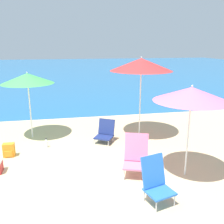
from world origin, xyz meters
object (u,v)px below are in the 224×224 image
object	(u,v)px
beach_umbrella_red	(141,65)
water_bottle	(46,144)
beach_umbrella_green	(27,78)
beach_chair_blue	(156,180)
beach_umbrella_pink	(192,94)
beach_chair_navy	(105,132)
beach_chair_pink	(136,155)
backpack_orange	(9,150)

from	to	relation	value
beach_umbrella_red	water_bottle	xyz separation A→B (m)	(-2.81, -0.41, -2.10)
beach_umbrella_green	beach_chair_blue	bearing A→B (deg)	-55.84
beach_umbrella_pink	beach_chair_navy	world-z (taller)	beach_umbrella_pink
beach_umbrella_green	beach_umbrella_pink	distance (m)	4.67
beach_umbrella_red	beach_chair_blue	world-z (taller)	beach_umbrella_red
beach_umbrella_red	beach_chair_pink	distance (m)	2.99
beach_umbrella_pink	beach_chair_blue	bearing A→B (deg)	-142.47
beach_umbrella_red	beach_chair_navy	distance (m)	2.24
beach_umbrella_green	beach_chair_blue	size ratio (longest dim) A/B	2.39
water_bottle	beach_umbrella_pink	bearing A→B (deg)	-34.82
backpack_orange	beach_umbrella_green	bearing A→B (deg)	71.77
beach_chair_blue	backpack_orange	bearing A→B (deg)	124.57
beach_umbrella_green	beach_chair_navy	distance (m)	2.75
beach_umbrella_pink	water_bottle	bearing A→B (deg)	145.18
beach_umbrella_pink	beach_chair_navy	size ratio (longest dim) A/B	2.83
beach_umbrella_red	water_bottle	bearing A→B (deg)	-171.68
beach_umbrella_red	beach_chair_pink	size ratio (longest dim) A/B	2.74
beach_umbrella_pink	backpack_orange	world-z (taller)	beach_umbrella_pink
beach_umbrella_pink	beach_chair_pink	world-z (taller)	beach_umbrella_pink
beach_chair_pink	water_bottle	xyz separation A→B (m)	(-2.02, 1.87, -0.33)
beach_umbrella_pink	beach_chair_navy	distance (m)	3.06
beach_chair_pink	beach_chair_navy	world-z (taller)	beach_chair_pink
beach_umbrella_red	water_bottle	world-z (taller)	beach_umbrella_red
beach_umbrella_green	beach_umbrella_red	bearing A→B (deg)	-8.49
beach_chair_navy	backpack_orange	xyz separation A→B (m)	(-2.58, -0.54, -0.12)
water_bottle	beach_chair_navy	bearing A→B (deg)	4.45
beach_umbrella_red	beach_umbrella_pink	xyz separation A→B (m)	(0.26, -2.55, -0.40)
beach_umbrella_red	beach_chair_blue	size ratio (longest dim) A/B	2.90
beach_umbrella_red	beach_umbrella_green	world-z (taller)	beach_umbrella_red
beach_umbrella_pink	beach_umbrella_green	bearing A→B (deg)	139.40
beach_umbrella_pink	backpack_orange	size ratio (longest dim) A/B	5.73
backpack_orange	beach_chair_navy	bearing A→B (deg)	11.80
beach_chair_blue	beach_chair_navy	distance (m)	3.05
beach_chair_navy	water_bottle	xyz separation A→B (m)	(-1.68, -0.13, -0.19)
backpack_orange	water_bottle	bearing A→B (deg)	24.36
beach_umbrella_green	beach_chair_navy	size ratio (longest dim) A/B	2.85
beach_umbrella_green	beach_chair_pink	bearing A→B (deg)	-47.96
beach_umbrella_green	beach_chair_navy	world-z (taller)	beach_umbrella_green
beach_chair_pink	beach_chair_blue	size ratio (longest dim) A/B	1.06
beach_umbrella_green	backpack_orange	size ratio (longest dim) A/B	5.78
beach_chair_blue	beach_chair_pink	bearing A→B (deg)	78.33
beach_chair_blue	water_bottle	world-z (taller)	beach_chair_blue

